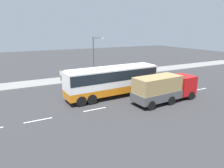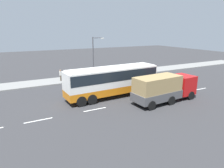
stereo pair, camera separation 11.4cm
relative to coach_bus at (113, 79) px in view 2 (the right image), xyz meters
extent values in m
plane|color=#333335|center=(-1.81, 0.35, -2.18)|extent=(120.00, 120.00, 0.00)
cube|color=gray|center=(-1.81, 10.35, -2.11)|extent=(80.00, 4.00, 0.15)
cube|color=white|center=(-8.89, -2.83, -2.18)|extent=(2.40, 0.16, 0.01)
cube|color=white|center=(-3.49, -2.83, -2.18)|extent=(2.40, 0.16, 0.01)
cube|color=white|center=(7.08, -2.83, -2.18)|extent=(2.40, 0.16, 0.01)
cube|color=white|center=(7.50, -2.83, -2.18)|extent=(2.40, 0.16, 0.01)
cube|color=white|center=(11.72, -2.83, -2.18)|extent=(2.40, 0.16, 0.01)
cube|color=orange|center=(0.00, 0.00, -1.22)|extent=(11.40, 3.04, 0.82)
cube|color=white|center=(0.00, 0.00, 0.21)|extent=(11.40, 3.04, 2.03)
cube|color=black|center=(0.00, 0.00, 0.51)|extent=(11.18, 3.06, 1.12)
cube|color=black|center=(5.59, 0.26, 0.31)|extent=(0.23, 2.32, 1.62)
cube|color=white|center=(0.00, 0.00, 1.28)|extent=(10.94, 2.87, 0.12)
cylinder|color=black|center=(3.99, 1.40, -1.63)|extent=(1.11, 0.35, 1.10)
cylinder|color=black|center=(4.10, -1.02, -1.63)|extent=(1.11, 0.35, 1.10)
cylinder|color=black|center=(-3.30, 1.06, -1.63)|extent=(1.11, 0.35, 1.10)
cylinder|color=black|center=(-3.19, -1.36, -1.63)|extent=(1.11, 0.35, 1.10)
cylinder|color=black|center=(-4.50, 1.00, -1.63)|extent=(1.11, 0.35, 1.10)
cylinder|color=black|center=(-4.39, -1.42, -1.63)|extent=(1.11, 0.35, 1.10)
cube|color=red|center=(7.06, -4.02, -0.64)|extent=(2.32, 2.52, 2.13)
cube|color=#4C4C4F|center=(3.10, -4.29, -1.25)|extent=(5.52, 2.74, 0.90)
cube|color=#997F51|center=(3.10, -4.29, -0.01)|extent=(5.30, 2.63, 1.59)
cylinder|color=black|center=(7.17, -2.87, -1.70)|extent=(0.98, 0.34, 0.96)
cylinder|color=black|center=(7.32, -5.15, -1.70)|extent=(0.98, 0.34, 0.96)
cylinder|color=black|center=(4.00, -3.09, -1.70)|extent=(0.98, 0.34, 0.96)
cylinder|color=black|center=(4.16, -5.36, -1.70)|extent=(0.98, 0.34, 0.96)
cylinder|color=black|center=(1.24, -3.27, -1.70)|extent=(0.98, 0.34, 0.96)
cylinder|color=black|center=(1.40, -5.55, -1.70)|extent=(0.98, 0.34, 0.96)
cube|color=white|center=(7.15, 3.27, -1.51)|extent=(4.58, 2.01, 0.70)
cube|color=black|center=(6.97, 3.25, -0.89)|extent=(2.56, 1.75, 0.55)
cylinder|color=black|center=(8.69, 4.19, -1.86)|extent=(0.65, 0.24, 0.64)
cylinder|color=black|center=(8.79, 2.53, -1.86)|extent=(0.65, 0.24, 0.64)
cylinder|color=black|center=(5.51, 4.00, -1.86)|extent=(0.65, 0.24, 0.64)
cylinder|color=black|center=(5.61, 2.34, -1.86)|extent=(0.65, 0.24, 0.64)
cylinder|color=#38334C|center=(7.72, 9.29, -1.65)|extent=(0.14, 0.14, 0.75)
cylinder|color=#38334C|center=(7.86, 9.22, -1.65)|extent=(0.14, 0.14, 0.75)
cylinder|color=#B2333F|center=(7.79, 9.25, -1.00)|extent=(0.32, 0.32, 0.56)
sphere|color=tan|center=(7.79, 9.25, -0.61)|extent=(0.20, 0.20, 0.20)
cylinder|color=brown|center=(-3.62, 9.98, -1.61)|extent=(0.14, 0.14, 0.84)
cylinder|color=brown|center=(-3.72, 9.86, -1.61)|extent=(0.14, 0.14, 0.84)
cylinder|color=beige|center=(-3.67, 9.92, -0.87)|extent=(0.32, 0.32, 0.63)
sphere|color=#9E7051|center=(-3.67, 9.92, -0.44)|extent=(0.23, 0.23, 0.23)
cylinder|color=#47474C|center=(1.36, 8.98, 1.21)|extent=(0.16, 0.16, 6.48)
cylinder|color=#47474C|center=(2.16, 8.98, 4.30)|extent=(1.60, 0.10, 0.10)
cube|color=silver|center=(2.96, 8.98, 4.20)|extent=(0.50, 0.24, 0.16)
camera|label=1|loc=(-10.71, -20.38, 5.56)|focal=32.56mm
camera|label=2|loc=(-10.82, -20.32, 5.56)|focal=32.56mm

